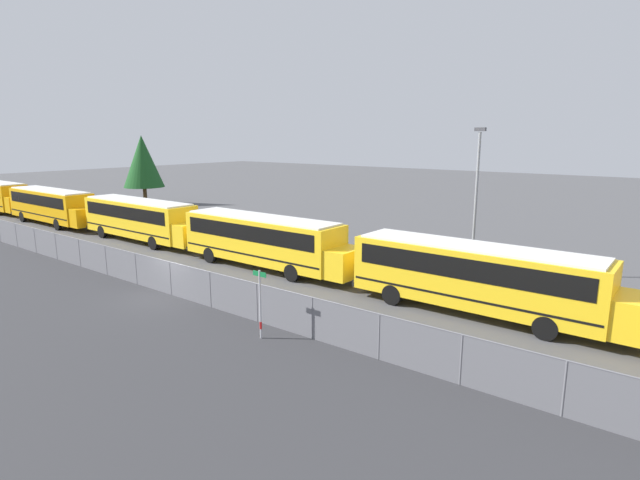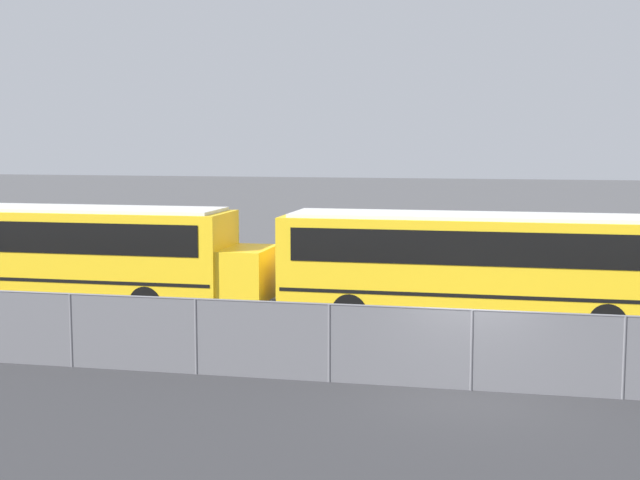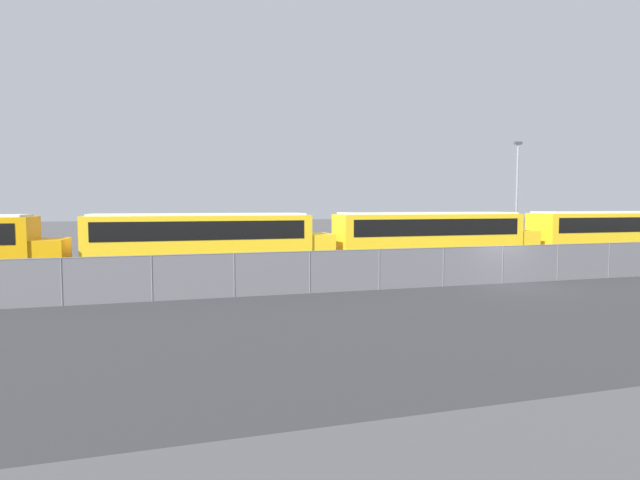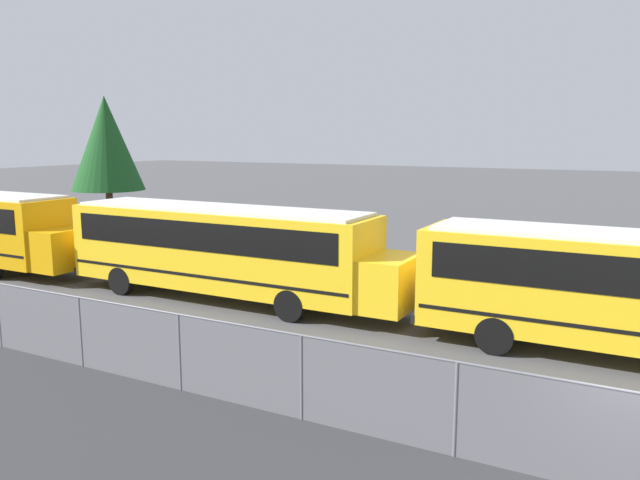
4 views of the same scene
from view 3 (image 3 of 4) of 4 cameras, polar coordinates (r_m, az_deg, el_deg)
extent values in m
plane|color=#4C4C4F|center=(24.64, 20.09, -4.69)|extent=(200.00, 200.00, 0.00)
cube|color=#333335|center=(20.20, 30.27, -6.88)|extent=(138.49, 12.00, 0.01)
cube|color=#9EA0A5|center=(24.53, 20.14, -2.69)|extent=(104.49, 0.03, 1.73)
cube|color=slate|center=(24.52, 20.15, -2.69)|extent=(104.49, 0.01, 1.73)
cylinder|color=slate|center=(24.45, 20.19, -0.67)|extent=(104.49, 0.05, 0.05)
cylinder|color=slate|center=(20.20, -27.42, -4.30)|extent=(0.07, 0.07, 1.73)
cylinder|color=slate|center=(19.82, -18.65, -4.21)|extent=(0.07, 0.07, 1.73)
cylinder|color=slate|center=(19.92, -9.77, -4.01)|extent=(0.07, 0.07, 1.73)
cylinder|color=slate|center=(20.49, -1.18, -3.73)|extent=(0.07, 0.07, 1.73)
cylinder|color=slate|center=(21.48, 6.78, -3.39)|extent=(0.07, 0.07, 1.73)
cylinder|color=slate|center=(22.85, 13.90, -3.04)|extent=(0.07, 0.07, 1.73)
cylinder|color=slate|center=(24.53, 20.14, -2.69)|extent=(0.07, 0.07, 1.73)
cylinder|color=slate|center=(26.46, 25.51, -2.36)|extent=(0.07, 0.07, 1.73)
cylinder|color=slate|center=(28.59, 30.12, -2.06)|extent=(0.07, 0.07, 1.73)
cube|color=orange|center=(26.42, -28.35, -1.57)|extent=(1.34, 2.32, 1.56)
cube|color=yellow|center=(26.42, -13.40, -0.06)|extent=(11.18, 2.52, 2.60)
cube|color=black|center=(26.38, -13.42, 1.18)|extent=(10.29, 2.56, 0.94)
cube|color=black|center=(26.48, -13.38, -1.63)|extent=(10.96, 2.55, 0.10)
cube|color=yellow|center=(27.48, -0.23, -0.88)|extent=(1.34, 2.32, 1.56)
cube|color=black|center=(26.85, -25.49, -2.74)|extent=(0.12, 2.52, 0.24)
cube|color=silver|center=(26.36, -13.45, 2.87)|extent=(10.62, 2.27, 0.10)
cylinder|color=black|center=(28.05, -6.38, -2.40)|extent=(0.99, 0.28, 0.99)
cylinder|color=black|center=(25.82, -5.51, -2.96)|extent=(0.99, 0.28, 0.99)
cylinder|color=black|center=(27.73, -20.65, -2.72)|extent=(0.99, 0.28, 0.99)
cylinder|color=black|center=(25.47, -21.05, -3.31)|extent=(0.99, 0.28, 0.99)
cube|color=yellow|center=(30.03, 12.30, 0.44)|extent=(11.18, 2.52, 2.60)
cube|color=black|center=(30.00, 12.32, 1.53)|extent=(10.29, 2.56, 0.94)
cube|color=black|center=(30.08, 12.28, -0.94)|extent=(10.96, 2.55, 0.10)
cube|color=yellow|center=(33.50, 21.75, -0.28)|extent=(1.34, 2.32, 1.56)
cube|color=black|center=(27.89, 2.01, -2.11)|extent=(0.12, 2.52, 0.24)
cube|color=silver|center=(29.98, 12.34, 3.02)|extent=(10.62, 2.27, 0.10)
cylinder|color=black|center=(32.88, 16.64, -1.60)|extent=(0.99, 0.28, 0.99)
cylinder|color=black|center=(30.99, 18.92, -1.98)|extent=(0.99, 0.28, 0.99)
cylinder|color=black|center=(29.71, 5.32, -2.03)|extent=(0.99, 0.28, 0.99)
cylinder|color=black|center=(27.61, 7.05, -2.51)|extent=(0.99, 0.28, 0.99)
cube|color=yellow|center=(38.19, 30.11, 0.74)|extent=(11.18, 2.52, 2.60)
cube|color=black|center=(38.16, 30.14, 1.60)|extent=(10.29, 2.56, 0.94)
cube|color=black|center=(38.23, 30.07, -0.35)|extent=(10.96, 2.55, 0.10)
cube|color=black|center=(34.41, 23.54, -1.27)|extent=(0.12, 2.52, 0.24)
cube|color=silver|center=(38.14, 30.18, 2.77)|extent=(10.62, 2.27, 0.10)
cylinder|color=black|center=(41.59, 32.22, -0.90)|extent=(0.99, 0.28, 0.99)
cylinder|color=black|center=(36.70, 25.00, -1.24)|extent=(0.99, 0.28, 0.99)
cylinder|color=black|center=(35.02, 27.46, -1.55)|extent=(0.99, 0.28, 0.99)
cylinder|color=gray|center=(41.20, 21.55, 4.40)|extent=(0.16, 0.16, 8.17)
cube|color=#47474C|center=(41.46, 21.71, 10.26)|extent=(0.60, 0.24, 0.20)
camera|label=1|loc=(36.00, 66.29, 8.51)|focal=28.00mm
camera|label=2|loc=(15.35, 70.79, 7.66)|focal=50.00mm
camera|label=4|loc=(17.12, 40.10, 9.53)|focal=35.00mm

